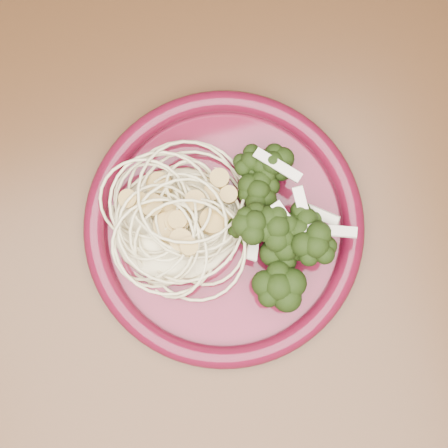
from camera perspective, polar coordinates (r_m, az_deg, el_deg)
name	(u,v)px	position (r m, az deg, el deg)	size (l,w,h in m)	color
dining_table	(304,219)	(0.65, 7.32, 0.49)	(1.20, 0.80, 0.75)	#472814
dinner_plate	(224,226)	(0.54, 0.00, -0.18)	(0.30, 0.30, 0.02)	#530E1E
spaghetti_pile	(177,222)	(0.53, -4.33, 0.16)	(0.11, 0.10, 0.03)	beige
scallop_cluster	(174,217)	(0.50, -4.60, 0.69)	(0.11, 0.11, 0.04)	#B49046
broccoli_pile	(283,225)	(0.52, 5.40, -0.11)	(0.08, 0.13, 0.05)	black
onion_garnish	(286,220)	(0.49, 5.71, 0.38)	(0.06, 0.08, 0.05)	beige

